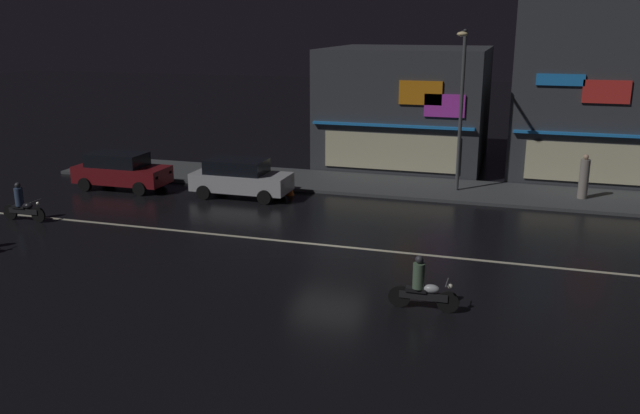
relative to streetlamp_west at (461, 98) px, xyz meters
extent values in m
plane|color=black|center=(-3.47, -8.52, -4.29)|extent=(140.00, 140.00, 0.00)
cube|color=beige|center=(-3.47, -8.52, -4.29)|extent=(30.82, 0.16, 0.01)
cube|color=#424447|center=(-3.47, 0.36, -4.22)|extent=(32.44, 4.06, 0.14)
cube|color=#383A3F|center=(-3.47, 6.71, -1.21)|extent=(8.37, 8.53, 6.15)
cube|color=#268CF2|center=(-3.47, 2.32, -1.69)|extent=(7.95, 0.24, 0.12)
cube|color=#D83FD8|center=(-0.97, 2.38, -0.64)|extent=(1.91, 0.08, 1.08)
cube|color=orange|center=(-2.12, 2.38, -0.07)|extent=(2.05, 0.08, 1.13)
cube|color=beige|center=(-3.47, 2.38, -2.99)|extent=(6.70, 0.06, 1.80)
cube|color=#383A3F|center=(6.26, 6.48, 0.14)|extent=(8.48, 8.07, 8.86)
cube|color=#268CF2|center=(6.26, 2.32, -1.69)|extent=(8.06, 0.24, 0.12)
cube|color=red|center=(6.04, 2.38, 0.21)|extent=(1.99, 0.08, 1.02)
cube|color=#268CF2|center=(4.09, 2.38, 0.69)|extent=(2.08, 0.08, 0.52)
cube|color=beige|center=(6.26, 2.38, -2.99)|extent=(6.78, 0.06, 1.80)
cylinder|color=#47494C|center=(0.00, 0.22, -0.64)|extent=(0.16, 0.16, 7.03)
cube|color=#47494C|center=(0.00, -0.48, 2.78)|extent=(0.10, 1.40, 0.10)
ellipsoid|color=#F9E099|center=(0.00, -1.18, 2.70)|extent=(0.44, 0.32, 0.20)
cylinder|color=gray|center=(5.31, 0.31, -3.30)|extent=(0.41, 0.41, 1.70)
sphere|color=tan|center=(5.31, 0.31, -2.34)|extent=(0.22, 0.22, 0.22)
cube|color=silver|center=(-9.01, -3.24, -3.60)|extent=(4.30, 1.78, 0.76)
cube|color=black|center=(-9.22, -3.24, -2.92)|extent=(2.58, 1.57, 0.60)
cube|color=#F9F2CC|center=(-6.90, -2.63, -3.50)|extent=(0.08, 0.20, 0.12)
cube|color=#F9F2CC|center=(-6.90, -3.84, -3.50)|extent=(0.08, 0.20, 0.12)
cylinder|color=black|center=(-7.59, -2.35, -3.98)|extent=(0.62, 0.20, 0.62)
cylinder|color=black|center=(-7.59, -4.13, -3.98)|extent=(0.62, 0.20, 0.62)
cylinder|color=black|center=(-10.43, -2.35, -3.98)|extent=(0.62, 0.20, 0.62)
cylinder|color=black|center=(-10.43, -4.13, -3.98)|extent=(0.62, 0.20, 0.62)
cube|color=maroon|center=(-14.87, -3.47, -3.60)|extent=(4.30, 1.78, 0.76)
cube|color=black|center=(-15.08, -3.47, -2.92)|extent=(2.58, 1.57, 0.60)
cube|color=#F9F2CC|center=(-12.76, -2.86, -3.50)|extent=(0.08, 0.20, 0.12)
cube|color=#F9F2CC|center=(-12.76, -4.07, -3.50)|extent=(0.08, 0.20, 0.12)
cylinder|color=black|center=(-13.45, -2.58, -3.98)|extent=(0.62, 0.20, 0.62)
cylinder|color=black|center=(-13.45, -4.36, -3.98)|extent=(0.62, 0.20, 0.62)
cylinder|color=black|center=(-16.29, -2.58, -3.98)|extent=(0.62, 0.20, 0.62)
cylinder|color=black|center=(-16.29, -4.36, -3.98)|extent=(0.62, 0.20, 0.62)
cylinder|color=black|center=(1.08, -12.87, -3.99)|extent=(0.60, 0.08, 0.60)
cylinder|color=black|center=(-0.22, -12.87, -3.99)|extent=(0.60, 0.10, 0.60)
cube|color=black|center=(0.43, -12.87, -3.89)|extent=(1.30, 0.14, 0.20)
ellipsoid|color=#B2B7BC|center=(0.63, -12.87, -3.67)|extent=(0.44, 0.26, 0.24)
cube|color=black|center=(0.23, -12.87, -3.74)|extent=(0.56, 0.22, 0.10)
cylinder|color=slate|center=(1.03, -12.87, -3.44)|extent=(0.03, 0.60, 0.03)
sphere|color=white|center=(1.12, -12.87, -3.54)|extent=(0.14, 0.14, 0.14)
cylinder|color=#4C664C|center=(0.28, -12.87, -3.34)|extent=(0.32, 0.32, 0.70)
sphere|color=#333338|center=(0.28, -12.87, -2.88)|extent=(0.22, 0.22, 0.22)
cylinder|color=black|center=(-14.96, -9.10, -3.99)|extent=(0.60, 0.08, 0.60)
cylinder|color=black|center=(-16.26, -9.10, -3.99)|extent=(0.60, 0.10, 0.60)
cube|color=black|center=(-15.61, -9.10, -3.89)|extent=(1.30, 0.14, 0.20)
ellipsoid|color=black|center=(-15.41, -9.10, -3.67)|extent=(0.44, 0.26, 0.24)
cube|color=black|center=(-15.81, -9.10, -3.74)|extent=(0.56, 0.22, 0.10)
cylinder|color=slate|center=(-15.01, -9.10, -3.44)|extent=(0.03, 0.60, 0.03)
sphere|color=white|center=(-14.92, -9.10, -3.54)|extent=(0.14, 0.14, 0.14)
cylinder|color=#334766|center=(-15.76, -9.10, -3.34)|extent=(0.32, 0.32, 0.70)
sphere|color=#333338|center=(-15.76, -9.10, -2.88)|extent=(0.22, 0.22, 0.22)
cone|color=orange|center=(-7.05, -2.36, -4.02)|extent=(0.36, 0.36, 0.55)
camera|label=1|loc=(2.57, -29.40, 3.15)|focal=37.28mm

